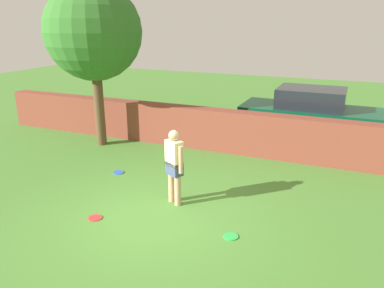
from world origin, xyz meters
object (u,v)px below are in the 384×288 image
car (309,115)px  frisbee_red (95,218)px  tree (93,32)px  frisbee_blue (119,172)px  frisbee_green (231,236)px  person (174,164)px

car → frisbee_red: size_ratio=15.63×
tree → frisbee_blue: tree is taller
car → frisbee_green: car is taller
person → frisbee_blue: size_ratio=6.00×
car → tree: bearing=25.9°
tree → person: 5.29m
frisbee_red → car: bearing=64.1°
person → car: (2.08, 5.47, -0.04)m
tree → person: bearing=-35.3°
frisbee_red → frisbee_blue: bearing=112.1°
car → frisbee_blue: 6.19m
car → frisbee_blue: car is taller
tree → frisbee_green: bearing=-33.4°
frisbee_red → frisbee_blue: 2.31m
car → frisbee_green: bearing=85.4°
frisbee_blue → frisbee_green: bearing=-26.1°
tree → frisbee_red: (2.65, -3.91, -3.36)m
tree → frisbee_red: bearing=-55.9°
frisbee_red → frisbee_blue: same height
frisbee_green → frisbee_blue: 3.94m
car → frisbee_red: 7.48m
person → frisbee_red: 1.91m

